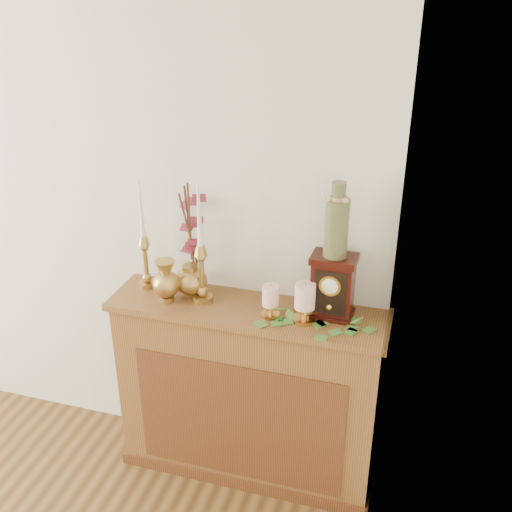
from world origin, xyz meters
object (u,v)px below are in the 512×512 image
(candlestick_center, at_px, (201,264))
(mantel_clock, at_px, (333,287))
(bud_vase, at_px, (166,281))
(ceramic_vase, at_px, (337,224))
(candlestick_left, at_px, (145,253))
(ginger_jar, at_px, (193,241))

(candlestick_center, xyz_separation_m, mantel_clock, (0.57, 0.03, -0.04))
(bud_vase, bearing_deg, ceramic_vase, 6.67)
(candlestick_left, distance_m, ginger_jar, 0.24)
(candlestick_center, distance_m, mantel_clock, 0.57)
(candlestick_center, bearing_deg, ginger_jar, 131.61)
(bud_vase, height_order, ceramic_vase, ceramic_vase)
(ceramic_vase, bearing_deg, bud_vase, -173.33)
(candlestick_center, bearing_deg, ceramic_vase, 3.76)
(candlestick_center, distance_m, ginger_jar, 0.12)
(ceramic_vase, bearing_deg, candlestick_left, 178.93)
(ginger_jar, distance_m, mantel_clock, 0.65)
(bud_vase, height_order, mantel_clock, mantel_clock)
(ginger_jar, bearing_deg, candlestick_center, -48.39)
(candlestick_center, relative_size, ceramic_vase, 1.75)
(candlestick_center, xyz_separation_m, ceramic_vase, (0.57, 0.04, 0.24))
(candlestick_center, relative_size, mantel_clock, 1.96)
(bud_vase, distance_m, ceramic_vase, 0.80)
(candlestick_center, xyz_separation_m, bud_vase, (-0.15, -0.05, -0.08))
(candlestick_center, height_order, bud_vase, candlestick_center)
(mantel_clock, relative_size, ceramic_vase, 0.89)
(candlestick_center, height_order, mantel_clock, candlestick_center)
(bud_vase, bearing_deg, candlestick_center, 17.31)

